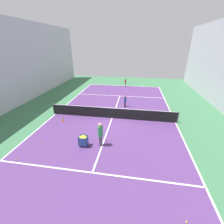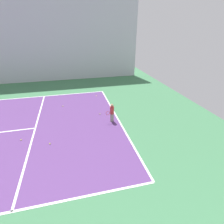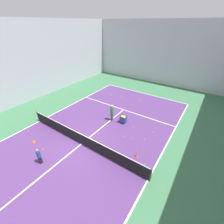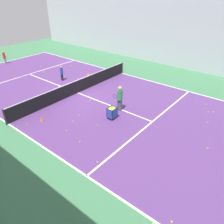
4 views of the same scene
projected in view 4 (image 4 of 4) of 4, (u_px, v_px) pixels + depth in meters
ground_plane at (78, 93)px, 16.77m from camera, size 37.71×37.71×0.00m
court_playing_area at (78, 93)px, 16.77m from camera, size 11.24×23.78×0.00m
line_baseline_near at (1, 63)px, 23.25m from camera, size 11.24×0.10×0.00m
line_sideline_left at (122, 73)px, 20.55m from camera, size 0.10×23.78×0.00m
line_sideline_right at (8, 124)px, 12.99m from camera, size 0.10×23.78×0.00m
line_service_near at (29, 74)px, 20.33m from camera, size 11.24×0.10×0.00m
line_service_far at (152, 122)px, 13.20m from camera, size 11.24×0.10×0.00m
line_centre_service at (78, 93)px, 16.77m from camera, size 0.10×13.08×0.00m
hall_enclosure_left at (153, 18)px, 21.76m from camera, size 0.15×34.01×8.74m
tennis_net at (77, 86)px, 16.50m from camera, size 11.54×0.10×1.04m
player_near_baseline at (4, 56)px, 22.83m from camera, size 0.28×0.58×1.28m
coach_at_net at (120, 97)px, 13.97m from camera, size 0.38×0.67×1.71m
child_midcourt at (62, 72)px, 18.65m from camera, size 0.30×0.30×1.29m
ball_cart at (112, 111)px, 13.30m from camera, size 0.54×0.46×0.76m
training_cone_0 at (42, 119)px, 13.18m from camera, size 0.19×0.19×0.34m
training_cone_1 at (88, 74)px, 20.05m from camera, size 0.25×0.25×0.26m
tennis_ball_0 at (71, 66)px, 22.35m from camera, size 0.07×0.07×0.07m
tennis_ball_2 at (97, 125)px, 12.82m from camera, size 0.07×0.07×0.07m
tennis_ball_3 at (78, 79)px, 19.24m from camera, size 0.07×0.07×0.07m
tennis_ball_4 at (153, 224)px, 7.51m from camera, size 0.07×0.07×0.07m
tennis_ball_6 at (208, 148)px, 10.98m from camera, size 0.07×0.07×0.07m
tennis_ball_7 at (213, 112)px, 14.17m from camera, size 0.07×0.07×0.07m
tennis_ball_8 at (208, 112)px, 14.16m from camera, size 0.07×0.07×0.07m
tennis_ball_9 at (105, 71)px, 20.98m from camera, size 0.07×0.07×0.07m
tennis_ball_11 at (207, 122)px, 13.07m from camera, size 0.07×0.07×0.07m
tennis_ball_12 at (97, 162)px, 10.13m from camera, size 0.07×0.07×0.07m
tennis_ball_13 at (79, 115)px, 13.79m from camera, size 0.07×0.07×0.07m
tennis_ball_14 at (67, 131)px, 12.31m from camera, size 0.07×0.07×0.07m
tennis_ball_15 at (90, 100)px, 15.61m from camera, size 0.07×0.07×0.07m
tennis_ball_16 at (80, 61)px, 23.84m from camera, size 0.07×0.07×0.07m
tennis_ball_17 at (144, 119)px, 13.43m from camera, size 0.07×0.07×0.07m
tennis_ball_18 at (206, 104)px, 15.08m from camera, size 0.07×0.07×0.07m
tennis_ball_19 at (44, 72)px, 20.80m from camera, size 0.07×0.07×0.07m
tennis_ball_20 at (27, 125)px, 12.86m from camera, size 0.07×0.07×0.07m
tennis_ball_22 at (93, 65)px, 22.69m from camera, size 0.07×0.07×0.07m
tennis_ball_23 at (172, 222)px, 7.56m from camera, size 0.07×0.07×0.07m
tennis_ball_24 at (80, 142)px, 11.45m from camera, size 0.07×0.07×0.07m
tennis_ball_26 at (40, 66)px, 22.17m from camera, size 0.07×0.07×0.07m
tennis_ball_27 at (73, 122)px, 13.16m from camera, size 0.07×0.07×0.07m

